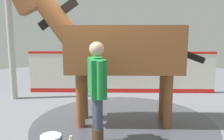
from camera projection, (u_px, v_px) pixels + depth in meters
The scene contains 6 objects.
ground_plane at pixel (104, 123), 4.71m from camera, with size 16.00×16.00×0.02m, color slate.
wet_patch at pixel (123, 122), 4.72m from camera, with size 3.54×3.54×0.00m, color #42444C.
barrier_wall at pixel (122, 74), 6.86m from camera, with size 4.36×3.07×1.18m.
roof_post_near at pixel (11, 45), 6.12m from camera, with size 0.16×0.16×2.82m, color #B7B2A8.
horse at pixel (117, 48), 4.48m from camera, with size 3.00×2.22×2.59m.
handler at pixel (97, 88), 3.62m from camera, with size 0.38×0.62×1.62m.
Camera 1 is at (-2.35, -3.81, 1.80)m, focal length 38.82 mm.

